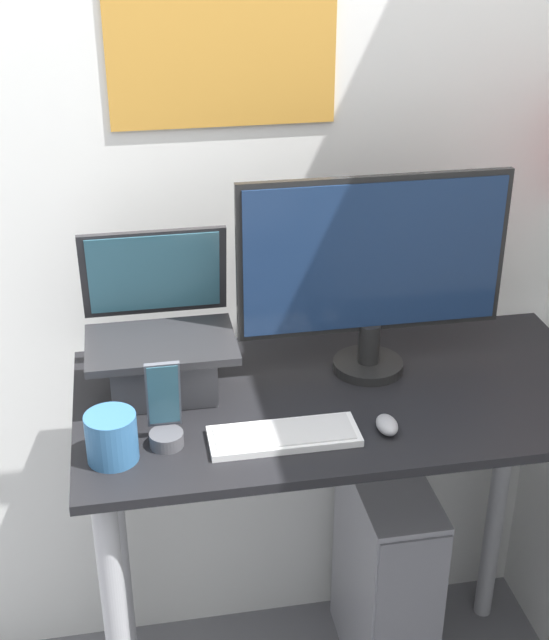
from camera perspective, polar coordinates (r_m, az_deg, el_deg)
wall_back at (r=1.99m, az=2.22°, el=10.50°), size 6.00×0.06×2.60m
desk at (r=1.94m, az=4.22°, el=-9.46°), size 1.09×0.55×0.91m
laptop at (r=1.81m, az=-7.28°, el=-1.95°), size 0.30×0.24×0.32m
monitor at (r=1.82m, az=6.31°, el=3.14°), size 0.56×0.15×0.43m
keyboard at (r=1.68m, az=0.61°, el=-7.42°), size 0.28×0.10×0.02m
mouse at (r=1.72m, az=7.21°, el=-6.67°), size 0.04×0.06×0.03m
cell_phone at (r=1.66m, az=-7.02°, el=-6.32°), size 0.06×0.07×0.18m
computer_tower at (r=2.33m, az=7.08°, el=-15.95°), size 0.17×0.38×0.57m
mug at (r=1.64m, az=-10.39°, el=-7.40°), size 0.09×0.09×0.09m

